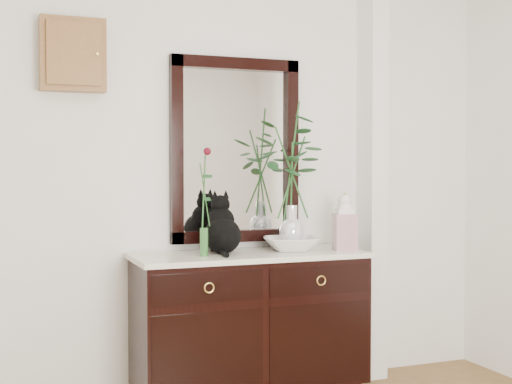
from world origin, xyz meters
name	(u,v)px	position (x,y,z in m)	size (l,w,h in m)	color
wall_back	(219,165)	(0.00, 1.98, 1.35)	(3.60, 0.04, 2.70)	white
pilaster	(372,165)	(1.00, 1.90, 1.35)	(0.12, 0.20, 2.70)	white
sideboard	(250,318)	(0.10, 1.73, 0.47)	(1.33, 0.52, 0.82)	black
wall_mirror	(236,150)	(0.10, 1.97, 1.44)	(0.80, 0.06, 1.10)	black
key_cabinet	(73,55)	(-0.85, 1.94, 1.95)	(0.35, 0.10, 0.40)	brown
cat	(222,224)	(-0.05, 1.77, 1.02)	(0.24, 0.29, 0.34)	black
lotus_bowl	(291,244)	(0.36, 1.73, 0.89)	(0.33, 0.33, 0.08)	white
vase_branches	(292,173)	(0.36, 1.73, 1.30)	(0.41, 0.41, 0.86)	silver
bud_vase_rose	(204,201)	(-0.19, 1.67, 1.15)	(0.07, 0.07, 0.61)	#316C2D
ginger_jar	(345,221)	(0.67, 1.65, 1.02)	(0.13, 0.13, 0.34)	white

